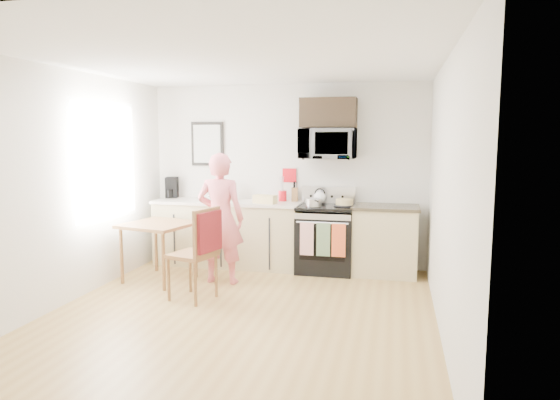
% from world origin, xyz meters
% --- Properties ---
extents(floor, '(4.60, 4.60, 0.00)m').
position_xyz_m(floor, '(0.00, 0.00, 0.00)').
color(floor, '#A37B3F').
rests_on(floor, ground).
extents(back_wall, '(4.00, 0.04, 2.60)m').
position_xyz_m(back_wall, '(0.00, 2.30, 1.30)').
color(back_wall, silver).
rests_on(back_wall, floor).
extents(front_wall, '(4.00, 0.04, 2.60)m').
position_xyz_m(front_wall, '(0.00, -2.30, 1.30)').
color(front_wall, silver).
rests_on(front_wall, floor).
extents(left_wall, '(0.04, 4.60, 2.60)m').
position_xyz_m(left_wall, '(-2.00, 0.00, 1.30)').
color(left_wall, silver).
rests_on(left_wall, floor).
extents(right_wall, '(0.04, 4.60, 2.60)m').
position_xyz_m(right_wall, '(2.00, 0.00, 1.30)').
color(right_wall, silver).
rests_on(right_wall, floor).
extents(ceiling, '(4.00, 4.60, 0.04)m').
position_xyz_m(ceiling, '(0.00, 0.00, 2.60)').
color(ceiling, white).
rests_on(ceiling, back_wall).
extents(window, '(0.06, 1.40, 1.50)m').
position_xyz_m(window, '(-1.96, 0.80, 1.55)').
color(window, white).
rests_on(window, left_wall).
extents(cabinet_left, '(2.10, 0.60, 0.90)m').
position_xyz_m(cabinet_left, '(-0.80, 2.00, 0.45)').
color(cabinet_left, tan).
rests_on(cabinet_left, floor).
extents(countertop_left, '(2.14, 0.64, 0.04)m').
position_xyz_m(countertop_left, '(-0.80, 2.00, 0.92)').
color(countertop_left, beige).
rests_on(countertop_left, cabinet_left).
extents(cabinet_right, '(0.84, 0.60, 0.90)m').
position_xyz_m(cabinet_right, '(1.43, 2.00, 0.45)').
color(cabinet_right, tan).
rests_on(cabinet_right, floor).
extents(countertop_right, '(0.88, 0.64, 0.04)m').
position_xyz_m(countertop_right, '(1.43, 2.00, 0.92)').
color(countertop_right, black).
rests_on(countertop_right, cabinet_right).
extents(range, '(0.76, 0.70, 1.16)m').
position_xyz_m(range, '(0.63, 1.98, 0.44)').
color(range, black).
rests_on(range, floor).
extents(microwave, '(0.76, 0.51, 0.42)m').
position_xyz_m(microwave, '(0.63, 2.08, 1.76)').
color(microwave, silver).
rests_on(microwave, back_wall).
extents(upper_cabinet, '(0.76, 0.35, 0.40)m').
position_xyz_m(upper_cabinet, '(0.63, 2.12, 2.18)').
color(upper_cabinet, black).
rests_on(upper_cabinet, back_wall).
extents(wall_art, '(0.50, 0.04, 0.65)m').
position_xyz_m(wall_art, '(-1.20, 2.28, 1.75)').
color(wall_art, black).
rests_on(wall_art, back_wall).
extents(wall_trivet, '(0.20, 0.02, 0.20)m').
position_xyz_m(wall_trivet, '(0.05, 2.28, 1.30)').
color(wall_trivet, red).
rests_on(wall_trivet, back_wall).
extents(person, '(0.61, 0.41, 1.66)m').
position_xyz_m(person, '(-0.59, 1.14, 0.83)').
color(person, '#D73B59').
rests_on(person, floor).
extents(dining_table, '(0.84, 0.84, 0.75)m').
position_xyz_m(dining_table, '(-1.40, 1.05, 0.67)').
color(dining_table, brown).
rests_on(dining_table, floor).
extents(chair, '(0.60, 0.56, 1.07)m').
position_xyz_m(chair, '(-0.54, 0.39, 0.69)').
color(chair, brown).
rests_on(chair, floor).
extents(knife_block, '(0.11, 0.14, 0.19)m').
position_xyz_m(knife_block, '(0.15, 2.18, 1.04)').
color(knife_block, brown).
rests_on(knife_block, countertop_left).
extents(utensil_crock, '(0.12, 0.12, 0.35)m').
position_xyz_m(utensil_crock, '(-0.02, 2.16, 1.08)').
color(utensil_crock, red).
rests_on(utensil_crock, countertop_left).
extents(fruit_bowl, '(0.23, 0.23, 0.09)m').
position_xyz_m(fruit_bowl, '(-1.02, 2.07, 0.98)').
color(fruit_bowl, white).
rests_on(fruit_bowl, countertop_left).
extents(milk_carton, '(0.12, 0.12, 0.25)m').
position_xyz_m(milk_carton, '(-0.77, 2.11, 1.06)').
color(milk_carton, tan).
rests_on(milk_carton, countertop_left).
extents(coffee_maker, '(0.22, 0.28, 0.31)m').
position_xyz_m(coffee_maker, '(-1.75, 2.18, 1.09)').
color(coffee_maker, black).
rests_on(coffee_maker, countertop_left).
extents(bread_bag, '(0.34, 0.22, 0.12)m').
position_xyz_m(bread_bag, '(-0.20, 1.86, 1.00)').
color(bread_bag, '#DDBF74').
rests_on(bread_bag, countertop_left).
extents(cake, '(0.29, 0.29, 0.10)m').
position_xyz_m(cake, '(0.88, 1.95, 0.97)').
color(cake, black).
rests_on(cake, range).
extents(kettle, '(0.17, 0.17, 0.22)m').
position_xyz_m(kettle, '(0.52, 2.12, 1.02)').
color(kettle, white).
rests_on(kettle, range).
extents(pot, '(0.21, 0.34, 0.10)m').
position_xyz_m(pot, '(0.48, 1.82, 0.98)').
color(pot, silver).
rests_on(pot, range).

